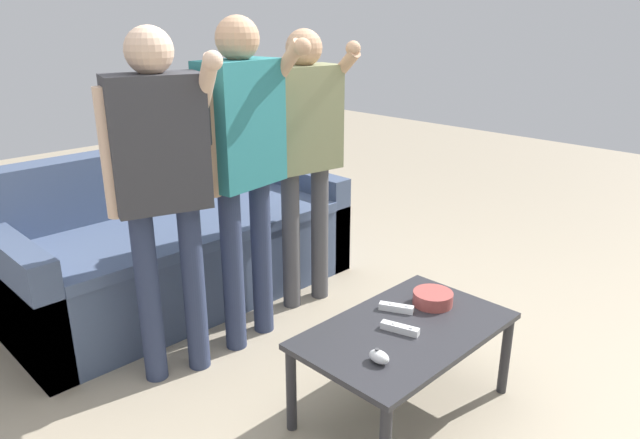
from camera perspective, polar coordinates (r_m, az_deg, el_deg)
ground_plane at (r=2.88m, az=4.75°, el=-15.55°), size 12.00×12.00×0.00m
couch at (r=3.64m, az=-13.56°, el=-2.59°), size 2.02×0.88×0.89m
coffee_table at (r=2.53m, az=8.36°, el=-11.44°), size 0.93×0.56×0.41m
snack_bowl at (r=2.70m, az=11.00°, el=-7.58°), size 0.18×0.18×0.06m
game_remote_nunchuk at (r=2.26m, az=5.81°, el=-13.24°), size 0.06×0.09×0.05m
player_left at (r=2.61m, az=-15.36°, el=4.68°), size 0.46×0.46×1.61m
player_center at (r=2.85m, az=-7.57°, el=6.88°), size 0.52×0.36×1.65m
player_right at (r=3.25m, az=-1.47°, el=7.87°), size 0.46×0.37×1.58m
game_remote_wand_near at (r=2.47m, az=7.83°, el=-10.54°), size 0.08×0.17×0.03m
game_remote_wand_far at (r=2.63m, az=7.49°, el=-8.57°), size 0.10×0.15×0.03m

